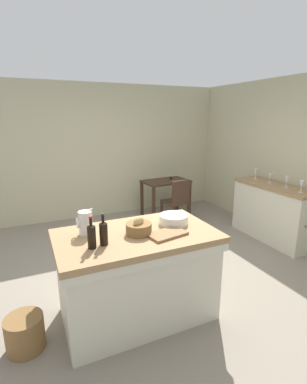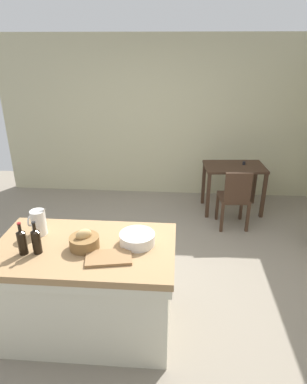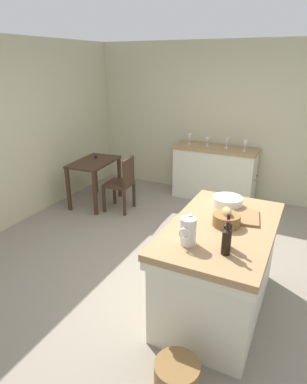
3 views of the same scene
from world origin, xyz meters
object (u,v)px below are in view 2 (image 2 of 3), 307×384
(pitcher, at_px, (38,222))
(island_table, at_px, (88,286))
(wooden_chair, at_px, (235,197))
(wine_bottle_dark, at_px, (36,240))
(cutting_board, at_px, (109,258))
(writing_desk, at_px, (234,173))
(bread_basket, at_px, (84,241))
(wine_bottle_amber, at_px, (22,241))
(wash_bowl, at_px, (137,239))

(pitcher, bearing_deg, island_table, -20.74)
(wooden_chair, xyz_separation_m, wine_bottle_dark, (-1.91, -2.14, 0.54))
(island_table, relative_size, cutting_board, 4.23)
(writing_desk, distance_m, bread_basket, 3.08)
(cutting_board, relative_size, wine_bottle_dark, 1.27)
(wine_bottle_dark, bearing_deg, wine_bottle_amber, -168.42)
(wooden_chair, bearing_deg, pitcher, -137.37)
(writing_desk, xyz_separation_m, cutting_board, (-1.38, -2.75, 0.29))
(pitcher, xyz_separation_m, wine_bottle_dark, (0.10, -0.29, -0.00))
(wine_bottle_dark, xyz_separation_m, wine_bottle_amber, (-0.11, -0.02, -0.00))
(pitcher, relative_size, wine_bottle_amber, 0.95)
(writing_desk, bearing_deg, cutting_board, -116.63)
(wooden_chair, relative_size, wine_bottle_dark, 3.13)
(writing_desk, relative_size, bread_basket, 3.86)
(writing_desk, bearing_deg, wine_bottle_amber, -127.29)
(writing_desk, bearing_deg, pitcher, -130.53)
(island_table, distance_m, wine_bottle_dark, 0.64)
(wine_bottle_dark, bearing_deg, wash_bowl, 13.86)
(island_table, relative_size, writing_desk, 1.61)
(bread_basket, bearing_deg, wooden_chair, 52.79)
(island_table, relative_size, wine_bottle_amber, 5.39)
(wooden_chair, relative_size, cutting_board, 2.46)
(writing_desk, distance_m, wooden_chair, 0.59)
(bread_basket, distance_m, wine_bottle_amber, 0.49)
(pitcher, relative_size, cutting_board, 0.75)
(wooden_chair, bearing_deg, wash_bowl, -120.08)
(writing_desk, bearing_deg, wooden_chair, -95.56)
(wine_bottle_dark, bearing_deg, pitcher, 108.41)
(writing_desk, xyz_separation_m, wine_bottle_dark, (-1.97, -2.70, 0.39))
(wash_bowl, distance_m, wine_bottle_dark, 0.81)
(writing_desk, xyz_separation_m, pitcher, (-2.06, -2.41, 0.39))
(writing_desk, height_order, bread_basket, bread_basket)
(island_table, bearing_deg, cutting_board, -34.60)
(bread_basket, xyz_separation_m, wine_bottle_amber, (-0.47, -0.12, 0.05))
(island_table, xyz_separation_m, wine_bottle_amber, (-0.45, -0.14, 0.53))
(pitcher, bearing_deg, writing_desk, 49.47)
(wooden_chair, distance_m, wash_bowl, 2.29)
(pitcher, xyz_separation_m, cutting_board, (0.69, -0.33, -0.10))
(wooden_chair, bearing_deg, wine_bottle_dark, -131.80)
(wash_bowl, distance_m, cutting_board, 0.31)
(wooden_chair, xyz_separation_m, cutting_board, (-1.32, -2.18, 0.43))
(wash_bowl, bearing_deg, pitcher, 173.83)
(pitcher, bearing_deg, wine_bottle_amber, -92.11)
(wooden_chair, bearing_deg, cutting_board, -121.21)
(cutting_board, bearing_deg, bread_basket, 148.41)
(wine_bottle_dark, distance_m, wine_bottle_amber, 0.11)
(writing_desk, xyz_separation_m, bread_basket, (-1.61, -2.61, 0.34))
(writing_desk, height_order, pitcher, pitcher)
(island_table, xyz_separation_m, wash_bowl, (0.44, 0.07, 0.46))
(writing_desk, height_order, cutting_board, cutting_board)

